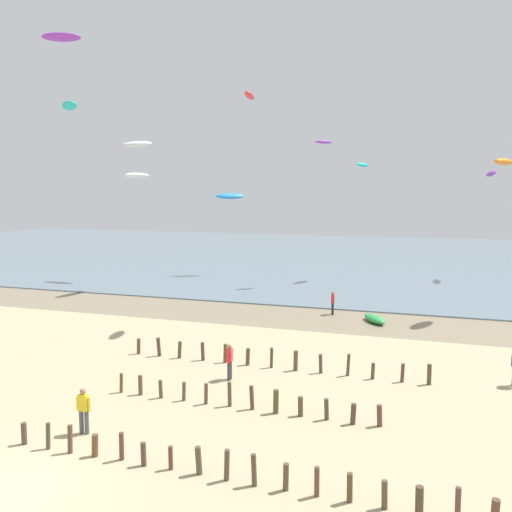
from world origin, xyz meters
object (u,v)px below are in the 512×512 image
Objects in this scene: kite_aloft_1 at (324,142)px; kite_aloft_9 at (137,144)px; person_right_flank at (230,361)px; kite_aloft_6 at (61,37)px; kite_aloft_7 at (137,176)px; person_nearest_camera at (84,409)px; kite_aloft_2 at (249,96)px; kite_aloft_3 at (491,173)px; person_mid_beach at (333,302)px; kite_aloft_4 at (363,165)px; kite_aloft_8 at (230,196)px; kite_aloft_0 at (69,106)px; kite_aloft_5 at (504,162)px; grounded_kite at (375,319)px.

kite_aloft_9 is (-18.31, -2.28, 0.13)m from kite_aloft_1.
person_right_flank is 0.51× the size of kite_aloft_6.
kite_aloft_1 is 0.60× the size of kite_aloft_7.
kite_aloft_2 is at bearing 88.72° from person_nearest_camera.
kite_aloft_9 is at bearing 144.38° from kite_aloft_1.
kite_aloft_3 reaches higher than person_nearest_camera.
kite_aloft_4 reaches higher than person_mid_beach.
kite_aloft_6 reaches higher than kite_aloft_8.
person_nearest_camera is at bearing -113.71° from person_right_flank.
person_nearest_camera is at bearing 157.74° from kite_aloft_3.
kite_aloft_2 is 21.57m from kite_aloft_4.
person_right_flank is at bearing 14.20° from kite_aloft_0.
person_right_flank is 0.56× the size of kite_aloft_3.
kite_aloft_0 is at bearing 133.98° from kite_aloft_3.
person_mid_beach is at bearing -63.96° from kite_aloft_2.
kite_aloft_8 is (-8.47, 37.29, 7.54)m from person_nearest_camera.
kite_aloft_8 is (-13.77, 15.51, 7.54)m from person_mid_beach.
kite_aloft_5 is at bearing 159.73° from kite_aloft_6.
person_nearest_camera is 7.53m from person_right_flank.
kite_aloft_1 is 0.89× the size of kite_aloft_2.
kite_aloft_3 is at bearing 67.92° from person_right_flank.
kite_aloft_0 is at bearing -157.36° from person_mid_beach.
kite_aloft_5 reaches higher than person_right_flank.
kite_aloft_6 is at bearing -128.26° from grounded_kite.
kite_aloft_8 is (-8.86, 19.72, -6.50)m from kite_aloft_2.
kite_aloft_1 reaches higher than kite_aloft_7.
person_mid_beach is 17.73m from kite_aloft_1.
kite_aloft_9 reaches higher than person_mid_beach.
kite_aloft_0 is (-11.31, 14.85, 13.58)m from person_nearest_camera.
kite_aloft_6 is at bearing 162.96° from kite_aloft_1.
kite_aloft_8 reaches higher than grounded_kite.
grounded_kite is 1.37× the size of kite_aloft_1.
kite_aloft_7 is at bearing -69.11° from kite_aloft_5.
kite_aloft_1 is (13.44, 19.04, -1.02)m from kite_aloft_0.
kite_aloft_8 is (-13.71, -1.02, -3.09)m from kite_aloft_4.
kite_aloft_7 is at bearing -40.00° from kite_aloft_4.
kite_aloft_6 is 11.65m from kite_aloft_9.
kite_aloft_4 is at bearing 159.22° from grounded_kite.
kite_aloft_3 is at bearing 158.27° from kite_aloft_8.
grounded_kite is (5.40, 13.45, -0.66)m from person_right_flank.
kite_aloft_6 reaches higher than person_right_flank.
kite_aloft_1 is at bearing 86.39° from person_nearest_camera.
kite_aloft_4 is at bearing -170.11° from kite_aloft_6.
kite_aloft_7 is (5.75, 2.09, -11.67)m from kite_aloft_6.
kite_aloft_1 is at bearing 129.03° from kite_aloft_8.
person_right_flank is 34.67m from kite_aloft_6.
kite_aloft_2 is 0.86× the size of kite_aloft_4.
kite_aloft_6 is 1.08× the size of kite_aloft_8.
kite_aloft_3 is at bearing -13.31° from kite_aloft_1.
person_right_flank is 24.22m from kite_aloft_5.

